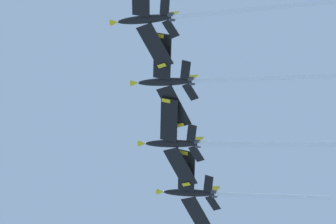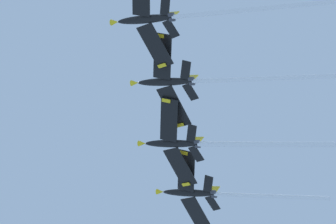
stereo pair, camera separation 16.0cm
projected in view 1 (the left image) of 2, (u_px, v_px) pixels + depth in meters
The scene contains 4 objects.
jet_far_left at pixel (174, 17), 134.29m from camera, with size 39.04×20.07×20.70m.
jet_inner_left at pixel (192, 81), 140.58m from camera, with size 37.92×20.04×18.57m.
jet_centre at pixel (209, 144), 143.94m from camera, with size 39.75×20.05×19.53m.
jet_inner_right at pixel (208, 193), 151.12m from camera, with size 33.94×20.06×17.13m.
Camera 1 is at (-17.73, 36.82, 1.93)m, focal length 79.36 mm.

